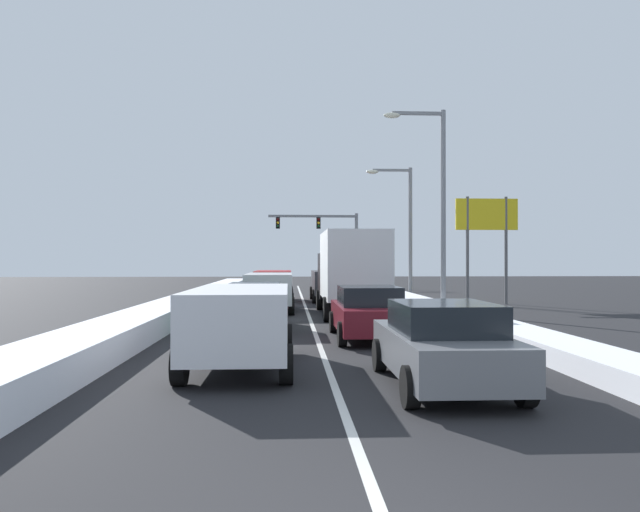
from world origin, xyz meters
TOP-DOWN VIEW (x-y plane):
  - ground_plane at (0.00, 18.30)m, footprint 120.00×120.00m
  - lane_stripe_between_right_lane_and_center_lane at (-0.00, 22.87)m, footprint 0.14×50.32m
  - snow_bank_right_shoulder at (5.30, 22.87)m, footprint 1.36×50.32m
  - snow_bank_left_shoulder at (-5.30, 22.87)m, footprint 1.69×50.32m
  - sedan_gray_right_lane_nearest at (1.91, 5.79)m, footprint 2.00×4.50m
  - sedan_maroon_right_lane_second at (1.47, 12.38)m, footprint 2.00×4.50m
  - box_truck_right_lane_third at (1.72, 19.60)m, footprint 2.53×7.20m
  - suv_charcoal_right_lane_fourth at (1.50, 28.29)m, footprint 2.16×4.90m
  - suv_white_center_lane_nearest at (-1.82, 7.85)m, footprint 2.16×4.90m
  - sedan_green_center_lane_second at (-1.91, 15.02)m, footprint 2.00×4.50m
  - suv_silver_center_lane_third at (-1.65, 21.61)m, footprint 2.16×4.90m
  - suv_red_center_lane_fourth at (-1.66, 28.44)m, footprint 2.16×4.90m
  - traffic_light_gantry at (2.57, 45.74)m, footprint 7.54×0.47m
  - street_lamp_right_near at (5.42, 20.59)m, footprint 2.66×0.36m
  - street_lamp_right_mid at (5.84, 29.74)m, footprint 2.66×0.36m
  - roadside_sign_right at (9.29, 25.50)m, footprint 3.20×0.16m

SIDE VIEW (x-z plane):
  - ground_plane at x=0.00m, z-range 0.00..0.00m
  - lane_stripe_between_right_lane_and_center_lane at x=0.00m, z-range 0.00..0.01m
  - snow_bank_right_shoulder at x=5.30m, z-range 0.00..0.45m
  - snow_bank_left_shoulder at x=-5.30m, z-range 0.00..0.67m
  - sedan_gray_right_lane_nearest at x=1.91m, z-range 0.01..1.52m
  - sedan_maroon_right_lane_second at x=1.47m, z-range 0.01..1.52m
  - sedan_green_center_lane_second at x=-1.91m, z-range 0.01..1.52m
  - suv_charcoal_right_lane_fourth at x=1.50m, z-range 0.18..1.85m
  - suv_white_center_lane_nearest at x=-1.82m, z-range 0.18..1.85m
  - suv_silver_center_lane_third at x=-1.65m, z-range 0.18..1.85m
  - suv_red_center_lane_fourth at x=-1.66m, z-range 0.18..1.85m
  - box_truck_right_lane_third at x=1.72m, z-range 0.22..3.58m
  - roadside_sign_right at x=9.29m, z-range 1.27..6.77m
  - traffic_light_gantry at x=2.57m, z-range 1.40..7.60m
  - street_lamp_right_mid at x=5.84m, z-range 0.79..8.39m
  - street_lamp_right_near at x=5.42m, z-range 0.82..9.48m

